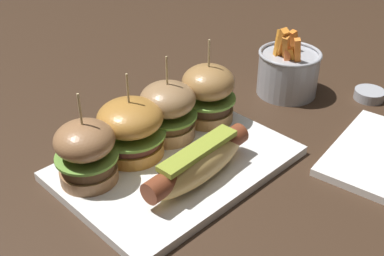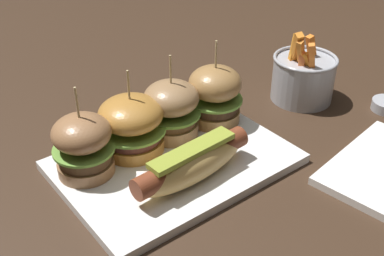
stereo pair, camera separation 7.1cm
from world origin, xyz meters
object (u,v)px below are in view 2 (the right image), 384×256
(slider_far_right, at_px, (215,94))
(hot_dog, at_px, (192,163))
(slider_center_left, at_px, (132,124))
(slider_center_right, at_px, (172,109))
(fries_bucket, at_px, (303,77))
(platter_main, at_px, (174,162))
(slider_far_left, at_px, (83,145))

(slider_far_right, bearing_deg, hot_dog, -140.84)
(slider_center_left, bearing_deg, hot_dog, -77.33)
(slider_center_right, distance_m, fries_bucket, 0.27)
(slider_center_left, distance_m, slider_far_right, 0.15)
(platter_main, relative_size, hot_dog, 1.74)
(platter_main, height_order, hot_dog, hot_dog)
(slider_far_right, bearing_deg, slider_center_left, 176.00)
(slider_far_left, distance_m, fries_bucket, 0.43)
(slider_far_left, height_order, fries_bucket, slider_far_left)
(slider_far_left, bearing_deg, slider_center_right, 2.11)
(slider_far_left, bearing_deg, fries_bucket, -3.51)
(hot_dog, bearing_deg, fries_bucket, 14.17)
(platter_main, relative_size, slider_far_right, 2.36)
(hot_dog, bearing_deg, slider_center_right, 67.56)
(slider_center_left, height_order, fries_bucket, slider_center_left)
(platter_main, bearing_deg, slider_far_right, 21.97)
(slider_center_left, height_order, slider_center_right, slider_center_right)
(slider_center_right, bearing_deg, fries_bucket, -6.68)
(slider_far_left, height_order, slider_center_right, same)
(platter_main, bearing_deg, slider_center_right, 56.86)
(hot_dog, distance_m, slider_center_right, 0.12)
(slider_far_left, relative_size, slider_far_right, 0.96)
(slider_far_left, distance_m, slider_center_right, 0.15)
(platter_main, relative_size, slider_center_left, 2.52)
(platter_main, relative_size, fries_bucket, 2.45)
(slider_center_right, bearing_deg, hot_dog, -112.44)
(hot_dog, relative_size, slider_far_left, 1.41)
(slider_far_left, bearing_deg, slider_far_right, -0.84)
(slider_far_left, relative_size, slider_center_left, 1.03)
(hot_dog, distance_m, slider_far_left, 0.15)
(slider_far_right, bearing_deg, platter_main, -158.03)
(slider_center_left, relative_size, slider_far_right, 0.94)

